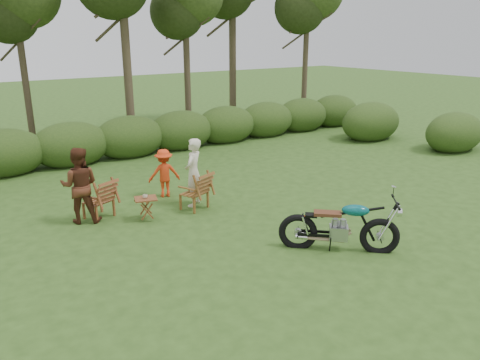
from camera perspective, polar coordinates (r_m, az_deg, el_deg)
ground at (r=9.53m, az=8.01°, el=-8.07°), size 80.00×80.00×0.00m
tree_line at (r=17.22m, az=-13.45°, el=16.09°), size 22.52×11.62×8.14m
motorcycle at (r=9.54m, az=11.78°, el=-8.25°), size 2.18×2.12×1.26m
lawn_chair_right at (r=11.47m, az=-5.57°, el=-3.47°), size 0.83×0.83×0.94m
lawn_chair_left at (r=11.36m, az=-16.73°, el=-4.38°), size 0.84×0.84×0.94m
side_table at (r=10.86m, az=-11.35°, el=-3.47°), size 0.62×0.56×0.53m
cup at (r=10.75m, az=-11.49°, el=-1.97°), size 0.12×0.12×0.09m
adult_a at (r=11.69m, az=-5.58°, el=-3.06°), size 0.73×0.70×1.69m
adult_b at (r=11.23m, az=-18.53°, el=-4.80°), size 1.04×0.96×1.72m
child at (r=12.42m, az=-9.09°, el=-1.95°), size 0.91×0.66×1.26m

